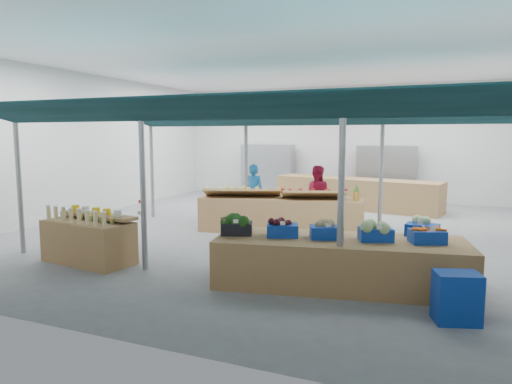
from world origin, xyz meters
TOP-DOWN VIEW (x-y plane):
  - floor at (0.00, 0.00)m, footprint 13.00×13.00m
  - hall at (0.00, 1.44)m, footprint 13.00×13.00m
  - pole_grid at (0.75, -1.75)m, footprint 10.00×4.60m
  - awnings at (0.75, -1.75)m, footprint 9.50×7.08m
  - back_shelving_left at (-2.50, 6.00)m, footprint 2.00×0.50m
  - back_shelving_right at (2.00, 6.00)m, footprint 2.00×0.50m
  - bottle_shelf at (-2.24, -4.00)m, footprint 1.87×1.29m
  - veg_counter at (2.40, -3.56)m, footprint 4.08×2.00m
  - fruit_counter at (0.19, -0.08)m, footprint 4.11×1.62m
  - far_counter at (1.22, 4.40)m, footprint 5.55×2.21m
  - crate_stack at (4.10, -4.42)m, footprint 0.64×0.53m
  - vendor_left at (-1.01, 1.02)m, footprint 0.64×0.48m
  - vendor_right at (0.79, 1.02)m, footprint 0.87×0.73m
  - crate_broccoli at (0.75, -3.87)m, footprint 0.59×0.51m
  - crate_beets at (1.50, -3.73)m, footprint 0.59×0.51m
  - crate_celeriac at (2.19, -3.60)m, footprint 0.59×0.51m
  - crate_cabbage at (2.94, -3.46)m, footprint 0.59×0.51m
  - crate_carrots at (3.69, -3.31)m, footprint 0.59×0.51m
  - sparrow at (0.61, -4.03)m, footprint 0.12×0.09m
  - pole_ribbon at (-1.58, -3.29)m, footprint 0.12×0.12m
  - apple_heap_yellow at (-0.73, -0.34)m, footprint 2.02×1.29m
  - apple_heap_red at (1.01, -0.04)m, footprint 1.65×1.16m
  - pineapple at (2.00, 0.13)m, footprint 0.14×0.14m
  - crate_extra at (3.60, -2.83)m, footprint 0.54×0.44m

SIDE VIEW (x-z plane):
  - floor at x=0.00m, z-range 0.00..0.00m
  - crate_stack at x=4.10m, z-range 0.00..0.66m
  - veg_counter at x=2.40m, z-range 0.00..0.76m
  - fruit_counter at x=0.19m, z-range 0.00..0.86m
  - bottle_shelf at x=-2.24m, z-range -0.10..0.97m
  - far_counter at x=1.22m, z-range 0.00..0.98m
  - vendor_left at x=-1.01m, z-range 0.00..1.60m
  - vendor_right at x=0.79m, z-range 0.00..1.60m
  - crate_carrots at x=3.69m, z-range 0.73..1.02m
  - crate_beets at x=1.50m, z-range 0.75..1.04m
  - crate_celeriac at x=2.19m, z-range 0.75..1.06m
  - crate_extra at x=3.60m, z-range 0.75..1.07m
  - crate_broccoli at x=0.75m, z-range 0.74..1.09m
  - crate_cabbage at x=2.94m, z-range 0.74..1.09m
  - back_shelving_left at x=-2.50m, z-range 0.00..2.00m
  - back_shelving_right at x=2.00m, z-range 0.00..2.00m
  - sparrow at x=0.61m, z-range 0.95..1.06m
  - apple_heap_yellow at x=-0.73m, z-range 0.89..1.16m
  - apple_heap_red at x=1.01m, z-range 0.89..1.16m
  - pineapple at x=2.00m, z-range 0.84..1.23m
  - pole_ribbon at x=-1.58m, z-range 0.94..1.22m
  - pole_grid at x=0.75m, z-range 0.31..3.31m
  - hall at x=0.00m, z-range -3.85..9.15m
  - awnings at x=0.75m, z-range 2.63..2.93m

